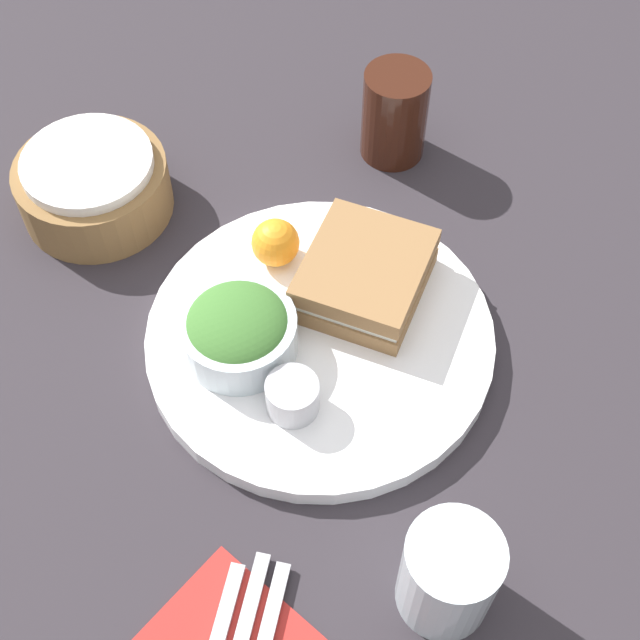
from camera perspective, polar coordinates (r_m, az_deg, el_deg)
ground_plane at (r=0.85m, az=0.00°, el=-1.54°), size 4.00×4.00×0.00m
plate at (r=0.85m, az=0.00°, el=-1.16°), size 0.33×0.33×0.02m
sandwich at (r=0.85m, az=2.71°, el=3.00°), size 0.15×0.14×0.05m
salad_bowl at (r=0.81m, az=-5.26°, el=-0.68°), size 0.11×0.11×0.06m
dressing_cup at (r=0.78m, az=-1.78°, el=-4.90°), size 0.05×0.05×0.04m
orange_wedge at (r=0.87m, az=-2.87°, el=4.97°), size 0.05×0.05×0.05m
drink_glass at (r=0.99m, az=4.80°, el=12.98°), size 0.07×0.07×0.11m
bread_basket at (r=0.96m, az=-14.30°, el=8.39°), size 0.16×0.16×0.07m
water_glass at (r=0.71m, az=8.24°, el=-15.82°), size 0.08×0.08×0.10m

